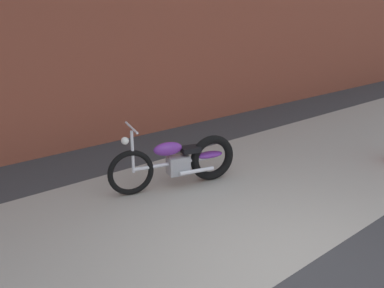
# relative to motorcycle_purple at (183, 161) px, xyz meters

# --- Properties ---
(ground_plane) EXTENTS (80.00, 80.00, 0.00)m
(ground_plane) POSITION_rel_motorcycle_purple_xyz_m (-0.53, -2.41, -0.40)
(ground_plane) COLOR #38383A
(sidewalk_slab) EXTENTS (36.00, 3.50, 0.01)m
(sidewalk_slab) POSITION_rel_motorcycle_purple_xyz_m (-0.53, -0.66, -0.40)
(sidewalk_slab) COLOR #9E998E
(sidewalk_slab) RESTS_ON ground
(motorcycle_purple) EXTENTS (1.96, 0.77, 1.03)m
(motorcycle_purple) POSITION_rel_motorcycle_purple_xyz_m (0.00, 0.00, 0.00)
(motorcycle_purple) COLOR black
(motorcycle_purple) RESTS_ON ground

